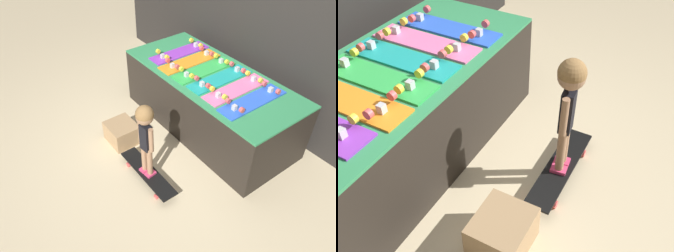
# 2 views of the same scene
# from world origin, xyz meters

# --- Properties ---
(ground_plane) EXTENTS (16.00, 16.00, 0.00)m
(ground_plane) POSITION_xyz_m (0.00, 0.00, 0.00)
(ground_plane) COLOR beige
(display_rack) EXTENTS (2.11, 0.92, 0.70)m
(display_rack) POSITION_xyz_m (0.00, 0.58, 0.35)
(display_rack) COLOR black
(display_rack) RESTS_ON ground_plane
(skateboard_orange_on_rack) EXTENTS (0.21, 0.77, 0.09)m
(skateboard_orange_on_rack) POSITION_xyz_m (-0.37, 0.57, 0.72)
(skateboard_orange_on_rack) COLOR orange
(skateboard_orange_on_rack) RESTS_ON display_rack
(skateboard_green_on_rack) EXTENTS (0.21, 0.77, 0.09)m
(skateboard_green_on_rack) POSITION_xyz_m (-0.12, 0.57, 0.72)
(skateboard_green_on_rack) COLOR green
(skateboard_green_on_rack) RESTS_ON display_rack
(skateboard_teal_on_rack) EXTENTS (0.21, 0.77, 0.09)m
(skateboard_teal_on_rack) POSITION_xyz_m (0.12, 0.59, 0.72)
(skateboard_teal_on_rack) COLOR teal
(skateboard_teal_on_rack) RESTS_ON display_rack
(skateboard_pink_on_rack) EXTENTS (0.21, 0.77, 0.09)m
(skateboard_pink_on_rack) POSITION_xyz_m (0.37, 0.58, 0.72)
(skateboard_pink_on_rack) COLOR pink
(skateboard_pink_on_rack) RESTS_ON display_rack
(skateboard_blue_on_rack) EXTENTS (0.21, 0.77, 0.09)m
(skateboard_blue_on_rack) POSITION_xyz_m (0.61, 0.56, 0.72)
(skateboard_blue_on_rack) COLOR blue
(skateboard_blue_on_rack) RESTS_ON display_rack
(skateboard_on_floor) EXTENTS (0.79, 0.18, 0.09)m
(skateboard_on_floor) POSITION_xyz_m (0.30, -0.48, 0.07)
(skateboard_on_floor) COLOR black
(skateboard_on_floor) RESTS_ON ground_plane
(child) EXTENTS (0.20, 0.17, 0.82)m
(child) POSITION_xyz_m (0.30, -0.48, 0.67)
(child) COLOR #E03D6B
(child) RESTS_ON skateboard_on_floor
(storage_box) EXTENTS (0.34, 0.31, 0.23)m
(storage_box) POSITION_xyz_m (-0.36, -0.40, 0.12)
(storage_box) COLOR #A37F56
(storage_box) RESTS_ON ground_plane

